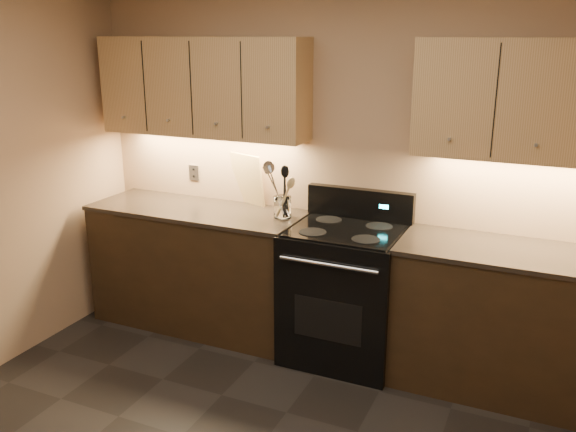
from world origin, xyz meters
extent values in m
cube|color=tan|center=(0.00, 2.00, 1.30)|extent=(4.00, 0.04, 2.60)
cube|color=black|center=(-1.10, 1.70, 0.45)|extent=(1.60, 0.60, 0.90)
cube|color=#372D23|center=(-1.10, 1.70, 0.92)|extent=(1.62, 0.62, 0.03)
cube|color=black|center=(1.18, 1.70, 0.45)|extent=(1.44, 0.60, 0.90)
cube|color=#372D23|center=(1.18, 1.70, 0.92)|extent=(1.46, 0.62, 0.03)
cube|color=black|center=(0.08, 1.68, 0.46)|extent=(0.76, 0.65, 0.92)
cube|color=black|center=(0.08, 1.68, 0.93)|extent=(0.70, 0.60, 0.01)
cube|color=black|center=(0.08, 1.96, 1.03)|extent=(0.76, 0.07, 0.22)
cube|color=#19E5F2|center=(0.26, 1.92, 1.04)|extent=(0.06, 0.00, 0.03)
cylinder|color=silver|center=(0.08, 1.34, 0.80)|extent=(0.65, 0.02, 0.02)
cube|color=black|center=(0.08, 1.35, 0.41)|extent=(0.46, 0.00, 0.28)
cylinder|color=black|center=(-0.10, 1.53, 0.93)|extent=(0.18, 0.18, 0.00)
cylinder|color=black|center=(0.26, 1.53, 0.93)|extent=(0.18, 0.18, 0.00)
cylinder|color=black|center=(-0.10, 1.82, 0.93)|extent=(0.18, 0.18, 0.00)
cylinder|color=black|center=(0.26, 1.82, 0.93)|extent=(0.18, 0.18, 0.00)
cube|color=tan|center=(-1.10, 1.85, 1.80)|extent=(1.60, 0.30, 0.70)
cube|color=tan|center=(1.18, 1.85, 1.80)|extent=(1.44, 0.30, 0.70)
cube|color=#B2B5BA|center=(-1.30, 1.99, 1.12)|extent=(0.08, 0.01, 0.12)
cylinder|color=white|center=(-0.42, 1.75, 1.01)|extent=(0.15, 0.15, 0.15)
cylinder|color=white|center=(-0.42, 1.75, 0.94)|extent=(0.12, 0.12, 0.02)
cube|color=tan|center=(-0.81, 1.97, 1.12)|extent=(0.31, 0.16, 0.39)
camera|label=1|loc=(1.30, -1.97, 2.17)|focal=38.00mm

